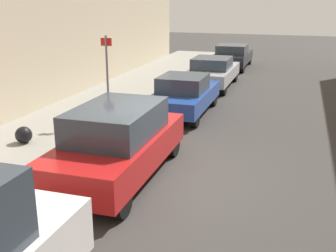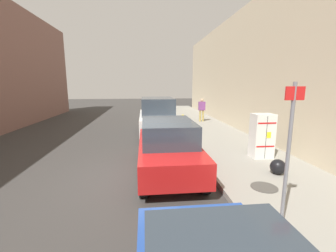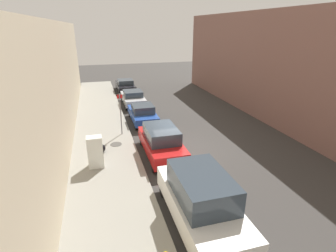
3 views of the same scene
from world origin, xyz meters
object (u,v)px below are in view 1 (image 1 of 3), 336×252
(trash_bag, at_px, (24,135))
(parked_suv_red, at_px, (118,142))
(parked_hatchback_blue, at_px, (184,94))
(street_sign_post, at_px, (107,76))
(parked_sedan_silver, at_px, (212,72))
(parked_sedan_dark, at_px, (232,56))

(trash_bag, relative_size, parked_suv_red, 0.10)
(parked_suv_red, relative_size, parked_hatchback_blue, 1.11)
(street_sign_post, relative_size, parked_hatchback_blue, 0.68)
(trash_bag, relative_size, parked_sedan_silver, 0.11)
(parked_suv_red, xyz_separation_m, parked_hatchback_blue, (0.00, 5.80, -0.15))
(parked_sedan_silver, distance_m, parked_sedan_dark, 5.79)
(street_sign_post, xyz_separation_m, parked_suv_red, (1.87, -3.50, -0.83))
(parked_suv_red, distance_m, parked_sedan_silver, 10.80)
(trash_bag, xyz_separation_m, parked_suv_red, (3.31, -1.03, 0.49))
(street_sign_post, height_order, parked_sedan_dark, street_sign_post)
(trash_bag, height_order, parked_suv_red, parked_suv_red)
(street_sign_post, distance_m, parked_hatchback_blue, 3.12)
(parked_suv_red, bearing_deg, parked_hatchback_blue, 90.00)
(street_sign_post, bearing_deg, parked_suv_red, -61.90)
(parked_suv_red, height_order, parked_sedan_dark, parked_suv_red)
(parked_sedan_dark, bearing_deg, street_sign_post, -98.12)
(parked_suv_red, xyz_separation_m, parked_sedan_silver, (0.00, 10.79, -0.15))
(parked_hatchback_blue, xyz_separation_m, parked_sedan_silver, (-0.00, 5.00, 0.00))
(trash_bag, xyz_separation_m, parked_hatchback_blue, (3.31, 4.77, 0.34))
(parked_hatchback_blue, distance_m, parked_sedan_dark, 10.79)
(parked_hatchback_blue, height_order, parked_sedan_silver, parked_hatchback_blue)
(street_sign_post, height_order, parked_suv_red, street_sign_post)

